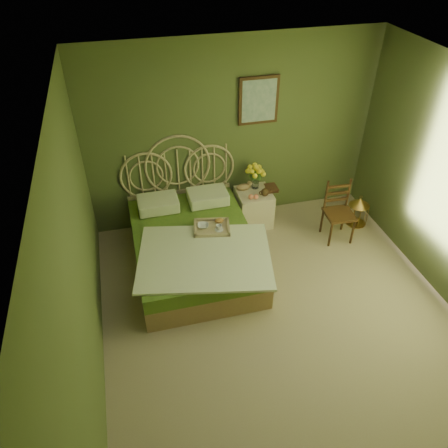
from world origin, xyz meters
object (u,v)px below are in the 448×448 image
object	(u,v)px
bed	(193,244)
chair	(338,207)
birdcage	(358,211)
nightstand	(254,202)

from	to	relation	value
bed	chair	size ratio (longest dim) A/B	2.60
bed	birdcage	size ratio (longest dim) A/B	5.07
bed	nightstand	distance (m)	1.21
birdcage	chair	bearing A→B (deg)	-159.81
nightstand	birdcage	world-z (taller)	nightstand
chair	birdcage	world-z (taller)	chair
bed	nightstand	xyz separation A→B (m)	(1.02, 0.65, 0.05)
chair	birdcage	size ratio (longest dim) A/B	1.95
nightstand	birdcage	distance (m)	1.52
bed	nightstand	bearing A→B (deg)	32.46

